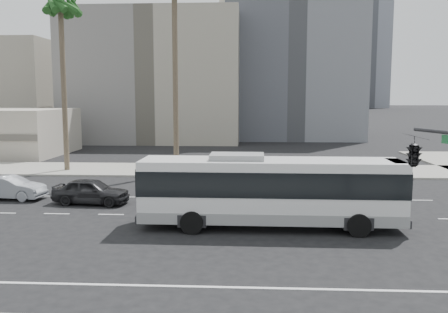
# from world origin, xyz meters

# --- Properties ---
(ground) EXTENTS (700.00, 700.00, 0.00)m
(ground) POSITION_xyz_m (0.00, 0.00, 0.00)
(ground) COLOR black
(ground) RESTS_ON ground
(sidewalk_north) EXTENTS (120.00, 7.00, 0.15)m
(sidewalk_north) POSITION_xyz_m (0.00, 15.50, 0.07)
(sidewalk_north) COLOR gray
(sidewalk_north) RESTS_ON ground
(midrise_beige_west) EXTENTS (24.00, 18.00, 18.00)m
(midrise_beige_west) POSITION_xyz_m (-12.00, 45.00, 9.00)
(midrise_beige_west) COLOR gray
(midrise_beige_west) RESTS_ON ground
(midrise_gray_center) EXTENTS (20.00, 20.00, 26.00)m
(midrise_gray_center) POSITION_xyz_m (8.00, 52.00, 13.00)
(midrise_gray_center) COLOR #55575F
(midrise_gray_center) RESTS_ON ground
(midrise_beige_far) EXTENTS (18.00, 16.00, 15.00)m
(midrise_beige_far) POSITION_xyz_m (-38.00, 50.00, 7.50)
(midrise_beige_far) COLOR gray
(midrise_beige_far) RESTS_ON ground
(civic_tower) EXTENTS (42.00, 42.00, 129.00)m
(civic_tower) POSITION_xyz_m (-2.00, 250.00, 38.83)
(civic_tower) COLOR beige
(civic_tower) RESTS_ON ground
(highrise_right) EXTENTS (26.00, 26.00, 70.00)m
(highrise_right) POSITION_xyz_m (45.00, 230.00, 35.00)
(highrise_right) COLOR slate
(highrise_right) RESTS_ON ground
(highrise_far) EXTENTS (22.00, 22.00, 60.00)m
(highrise_far) POSITION_xyz_m (70.00, 260.00, 30.00)
(highrise_far) COLOR slate
(highrise_far) RESTS_ON ground
(city_bus) EXTENTS (12.55, 3.07, 3.60)m
(city_bus) POSITION_xyz_m (2.46, -2.02, 1.89)
(city_bus) COLOR silver
(city_bus) RESTS_ON ground
(car_a) EXTENTS (2.25, 4.65, 1.53)m
(car_a) POSITION_xyz_m (-7.93, 2.54, 0.77)
(car_a) COLOR black
(car_a) RESTS_ON ground
(car_b) EXTENTS (1.98, 4.54, 1.45)m
(car_b) POSITION_xyz_m (-13.43, 3.57, 0.73)
(car_b) COLOR gray
(car_b) RESTS_ON ground
(traffic_signal) EXTENTS (2.51, 3.45, 5.41)m
(traffic_signal) POSITION_xyz_m (6.73, -9.75, 4.51)
(traffic_signal) COLOR #262628
(traffic_signal) RESTS_ON ground
(palm_mid) EXTENTS (4.82, 4.82, 14.89)m
(palm_mid) POSITION_xyz_m (-14.08, 14.57, 13.40)
(palm_mid) COLOR brown
(palm_mid) RESTS_ON ground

